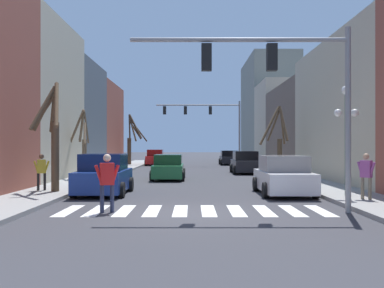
{
  "coord_description": "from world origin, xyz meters",
  "views": [
    {
      "loc": [
        -0.08,
        -13.87,
        2.11
      ],
      "look_at": [
        0.09,
        31.87,
        2.23
      ],
      "focal_mm": 42.0,
      "sensor_mm": 36.0,
      "label": 1
    }
  ],
  "objects_px": {
    "car_driving_away_lane": "(282,176)",
    "street_tree_left_far": "(50,134)",
    "car_at_intersection": "(167,168)",
    "car_parked_left_near": "(227,158)",
    "pedestrian_on_right_sidewalk": "(364,172)",
    "pedestrian_crossing_street": "(105,178)",
    "street_tree_left_near": "(277,141)",
    "car_parked_right_far": "(154,158)",
    "car_parked_left_far": "(102,176)",
    "traffic_signal_near": "(281,77)",
    "street_tree_right_mid": "(130,140)",
    "traffic_signal_far": "(207,117)",
    "car_parked_right_near": "(244,163)",
    "street_tree_right_far": "(81,143)",
    "pedestrian_on_left_sidewalk": "(40,169)",
    "street_lamp_right_corner": "(344,118)"
  },
  "relations": [
    {
      "from": "street_tree_left_near",
      "to": "car_parked_right_far",
      "type": "bearing_deg",
      "value": 119.54
    },
    {
      "from": "pedestrian_on_right_sidewalk",
      "to": "street_tree_left_near",
      "type": "relative_size",
      "value": 0.36
    },
    {
      "from": "car_parked_right_near",
      "to": "car_parked_right_far",
      "type": "distance_m",
      "value": 15.9
    },
    {
      "from": "car_parked_right_near",
      "to": "street_tree_left_near",
      "type": "relative_size",
      "value": 0.95
    },
    {
      "from": "pedestrian_crossing_street",
      "to": "street_tree_left_far",
      "type": "bearing_deg",
      "value": -75.05
    },
    {
      "from": "street_lamp_right_corner",
      "to": "street_tree_left_near",
      "type": "bearing_deg",
      "value": 90.71
    },
    {
      "from": "car_driving_away_lane",
      "to": "car_parked_left_near",
      "type": "xyz_separation_m",
      "value": [
        0.07,
        28.98,
        -0.05
      ]
    },
    {
      "from": "car_driving_away_lane",
      "to": "pedestrian_crossing_street",
      "type": "distance_m",
      "value": 8.36
    },
    {
      "from": "traffic_signal_far",
      "to": "car_parked_right_near",
      "type": "relative_size",
      "value": 1.98
    },
    {
      "from": "car_parked_right_near",
      "to": "street_tree_right_far",
      "type": "relative_size",
      "value": 1.06
    },
    {
      "from": "traffic_signal_far",
      "to": "street_tree_right_mid",
      "type": "bearing_deg",
      "value": -177.24
    },
    {
      "from": "pedestrian_on_left_sidewalk",
      "to": "street_tree_right_mid",
      "type": "xyz_separation_m",
      "value": [
        0.37,
        26.27,
        1.54
      ]
    },
    {
      "from": "traffic_signal_far",
      "to": "car_parked_left_near",
      "type": "relative_size",
      "value": 2.01
    },
    {
      "from": "car_parked_right_near",
      "to": "street_tree_left_far",
      "type": "bearing_deg",
      "value": 145.74
    },
    {
      "from": "pedestrian_on_right_sidewalk",
      "to": "pedestrian_crossing_street",
      "type": "distance_m",
      "value": 9.26
    },
    {
      "from": "traffic_signal_far",
      "to": "car_parked_right_near",
      "type": "bearing_deg",
      "value": -79.72
    },
    {
      "from": "car_at_intersection",
      "to": "car_parked_left_near",
      "type": "bearing_deg",
      "value": 165.29
    },
    {
      "from": "car_at_intersection",
      "to": "car_driving_away_lane",
      "type": "bearing_deg",
      "value": 32.9
    },
    {
      "from": "street_tree_right_mid",
      "to": "street_tree_left_near",
      "type": "distance_m",
      "value": 19.62
    },
    {
      "from": "street_tree_left_far",
      "to": "car_parked_right_far",
      "type": "bearing_deg",
      "value": 85.88
    },
    {
      "from": "traffic_signal_near",
      "to": "street_tree_right_mid",
      "type": "distance_m",
      "value": 32.99
    },
    {
      "from": "traffic_signal_near",
      "to": "street_tree_right_mid",
      "type": "bearing_deg",
      "value": 105.84
    },
    {
      "from": "car_parked_right_near",
      "to": "car_parked_left_near",
      "type": "height_order",
      "value": "car_parked_right_near"
    },
    {
      "from": "pedestrian_on_left_sidewalk",
      "to": "street_tree_left_far",
      "type": "relative_size",
      "value": 0.34
    },
    {
      "from": "pedestrian_on_left_sidewalk",
      "to": "street_tree_left_near",
      "type": "height_order",
      "value": "street_tree_left_near"
    },
    {
      "from": "car_driving_away_lane",
      "to": "street_tree_left_far",
      "type": "relative_size",
      "value": 0.96
    },
    {
      "from": "car_parked_left_far",
      "to": "pedestrian_crossing_street",
      "type": "xyz_separation_m",
      "value": [
        1.13,
        -5.2,
        0.28
      ]
    },
    {
      "from": "car_at_intersection",
      "to": "pedestrian_on_right_sidewalk",
      "type": "bearing_deg",
      "value": 34.75
    },
    {
      "from": "street_tree_right_mid",
      "to": "street_tree_left_far",
      "type": "height_order",
      "value": "street_tree_right_mid"
    },
    {
      "from": "car_parked_right_far",
      "to": "street_lamp_right_corner",
      "type": "bearing_deg",
      "value": -161.76
    },
    {
      "from": "car_parked_left_far",
      "to": "car_parked_right_far",
      "type": "height_order",
      "value": "car_parked_left_far"
    },
    {
      "from": "car_parked_left_near",
      "to": "pedestrian_crossing_street",
      "type": "distance_m",
      "value": 34.77
    },
    {
      "from": "traffic_signal_near",
      "to": "street_tree_left_near",
      "type": "relative_size",
      "value": 1.49
    },
    {
      "from": "car_driving_away_lane",
      "to": "street_tree_right_far",
      "type": "height_order",
      "value": "street_tree_right_far"
    },
    {
      "from": "car_parked_left_far",
      "to": "pedestrian_crossing_street",
      "type": "bearing_deg",
      "value": -167.79
    },
    {
      "from": "car_driving_away_lane",
      "to": "street_tree_left_far",
      "type": "xyz_separation_m",
      "value": [
        -9.83,
        -0.21,
        1.81
      ]
    },
    {
      "from": "street_tree_left_far",
      "to": "traffic_signal_near",
      "type": "bearing_deg",
      "value": -29.48
    },
    {
      "from": "car_parked_left_near",
      "to": "street_tree_right_mid",
      "type": "distance_m",
      "value": 10.6
    },
    {
      "from": "car_parked_left_far",
      "to": "street_tree_left_near",
      "type": "xyz_separation_m",
      "value": [
        9.61,
        10.96,
        1.58
      ]
    },
    {
      "from": "car_at_intersection",
      "to": "car_parked_left_near",
      "type": "xyz_separation_m",
      "value": [
        5.43,
        20.69,
        0.0
      ]
    },
    {
      "from": "pedestrian_on_right_sidewalk",
      "to": "street_tree_left_far",
      "type": "distance_m",
      "value": 12.62
    },
    {
      "from": "car_parked_right_far",
      "to": "street_tree_right_mid",
      "type": "xyz_separation_m",
      "value": [
        -2.28,
        -1.6,
        1.86
      ]
    },
    {
      "from": "traffic_signal_far",
      "to": "pedestrian_on_left_sidewalk",
      "type": "xyz_separation_m",
      "value": [
        -8.23,
        -26.65,
        -3.93
      ]
    },
    {
      "from": "car_parked_left_far",
      "to": "car_at_intersection",
      "type": "relative_size",
      "value": 0.98
    },
    {
      "from": "pedestrian_on_left_sidewalk",
      "to": "pedestrian_crossing_street",
      "type": "xyz_separation_m",
      "value": [
        3.87,
        -5.42,
        0.0
      ]
    },
    {
      "from": "car_parked_right_near",
      "to": "car_parked_left_near",
      "type": "xyz_separation_m",
      "value": [
        0.0,
        14.66,
        -0.06
      ]
    },
    {
      "from": "car_parked_right_far",
      "to": "street_tree_right_mid",
      "type": "relative_size",
      "value": 0.81
    },
    {
      "from": "car_parked_left_far",
      "to": "car_parked_right_near",
      "type": "xyz_separation_m",
      "value": [
        7.76,
        14.27,
        -0.03
      ]
    },
    {
      "from": "car_parked_left_near",
      "to": "street_tree_left_near",
      "type": "distance_m",
      "value": 18.14
    },
    {
      "from": "traffic_signal_near",
      "to": "pedestrian_on_right_sidewalk",
      "type": "xyz_separation_m",
      "value": [
        3.49,
        2.25,
        -3.1
      ]
    }
  ]
}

